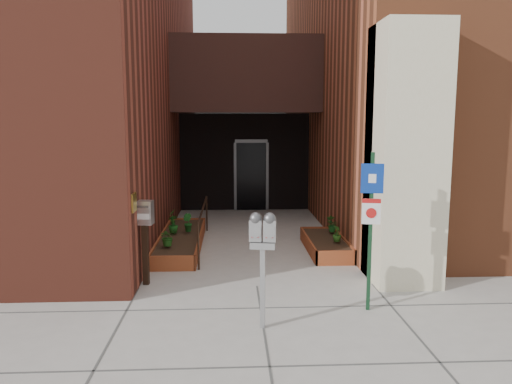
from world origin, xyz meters
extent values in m
plane|color=#9E9991|center=(0.00, 0.00, 0.00)|extent=(80.00, 80.00, 0.00)
cube|color=maroon|center=(-6.00, 6.70, 5.00)|extent=(8.00, 14.60, 10.00)
cube|color=#984C2C|center=(6.00, 7.15, 5.00)|extent=(8.00, 13.70, 10.00)
cube|color=beige|center=(2.55, 0.20, 2.20)|extent=(1.10, 1.20, 4.40)
cube|color=black|center=(0.00, 6.00, 4.00)|extent=(4.20, 2.00, 2.00)
cube|color=black|center=(0.00, 7.40, 1.50)|extent=(4.00, 0.30, 3.00)
cube|color=black|center=(0.20, 7.22, 1.05)|extent=(0.90, 0.06, 2.10)
cube|color=#B79338|center=(-1.99, -0.20, 1.50)|extent=(0.04, 0.30, 0.30)
cube|color=brown|center=(-1.55, 0.92, 0.15)|extent=(0.90, 0.04, 0.30)
cube|color=brown|center=(-1.55, 4.48, 0.15)|extent=(0.90, 0.04, 0.30)
cube|color=brown|center=(-1.98, 2.70, 0.15)|extent=(0.04, 3.60, 0.30)
cube|color=brown|center=(-1.12, 2.70, 0.15)|extent=(0.04, 3.60, 0.30)
cube|color=black|center=(-1.55, 2.70, 0.13)|extent=(0.82, 3.52, 0.26)
cube|color=brown|center=(1.60, 1.12, 0.15)|extent=(0.80, 0.04, 0.30)
cube|color=brown|center=(1.60, 3.28, 0.15)|extent=(0.80, 0.04, 0.30)
cube|color=brown|center=(1.22, 2.20, 0.15)|extent=(0.04, 2.20, 0.30)
cube|color=brown|center=(1.98, 2.20, 0.15)|extent=(0.04, 2.20, 0.30)
cube|color=black|center=(1.60, 2.20, 0.13)|extent=(0.72, 2.12, 0.26)
cylinder|color=black|center=(-1.05, 1.00, 0.45)|extent=(0.04, 0.04, 0.90)
cylinder|color=black|center=(-1.05, 4.30, 0.45)|extent=(0.04, 0.04, 0.90)
cylinder|color=black|center=(-1.05, 2.65, 0.88)|extent=(0.04, 3.30, 0.04)
cube|color=#979799|center=(-0.01, -1.70, 0.56)|extent=(0.08, 0.08, 1.11)
cube|color=#979799|center=(-0.01, -1.70, 1.15)|extent=(0.35, 0.19, 0.09)
cube|color=#979799|center=(-0.10, -1.68, 1.35)|extent=(0.18, 0.14, 0.29)
sphere|color=#59595B|center=(-0.10, -1.68, 1.52)|extent=(0.16, 0.16, 0.16)
cube|color=white|center=(-0.11, -1.74, 1.38)|extent=(0.10, 0.02, 0.06)
cube|color=#B21414|center=(-0.11, -1.74, 1.29)|extent=(0.10, 0.02, 0.03)
cube|color=#979799|center=(0.08, -1.72, 1.35)|extent=(0.18, 0.14, 0.29)
sphere|color=#59595B|center=(0.08, -1.72, 1.52)|extent=(0.16, 0.16, 0.16)
cube|color=white|center=(0.07, -1.77, 1.38)|extent=(0.10, 0.02, 0.06)
cube|color=#B21414|center=(0.07, -1.77, 1.29)|extent=(0.10, 0.02, 0.03)
cube|color=#13361E|center=(1.60, -1.13, 1.18)|extent=(0.06, 0.06, 2.36)
cube|color=navy|center=(1.60, -1.16, 1.98)|extent=(0.32, 0.08, 0.43)
cube|color=white|center=(1.60, -1.17, 1.98)|extent=(0.11, 0.03, 0.13)
cube|color=white|center=(1.60, -1.16, 1.50)|extent=(0.27, 0.07, 0.37)
cube|color=#B21414|center=(1.60, -1.17, 1.65)|extent=(0.27, 0.06, 0.06)
cylinder|color=#B21414|center=(1.60, -1.17, 1.48)|extent=(0.15, 0.04, 0.15)
cube|color=black|center=(-1.90, 0.20, 0.53)|extent=(0.11, 0.11, 1.07)
cube|color=#B2B2B5|center=(-1.90, 0.20, 1.26)|extent=(0.31, 0.25, 0.41)
cube|color=#59595B|center=(-1.91, 0.09, 1.38)|extent=(0.21, 0.04, 0.04)
cube|color=white|center=(-1.91, 0.09, 1.21)|extent=(0.23, 0.04, 0.10)
imported|color=#225819|center=(-1.70, 1.66, 0.49)|extent=(0.46, 0.46, 0.37)
imported|color=#164F18|center=(-1.42, 2.94, 0.50)|extent=(0.32, 0.32, 0.41)
imported|color=#175016|center=(-1.73, 2.84, 0.50)|extent=(0.30, 0.30, 0.39)
imported|color=#29631C|center=(-1.85, 3.73, 0.49)|extent=(0.22, 0.22, 0.37)
imported|color=#255618|center=(1.76, 1.85, 0.47)|extent=(0.24, 0.24, 0.33)
imported|color=#2B631C|center=(1.85, 2.95, 0.48)|extent=(0.21, 0.21, 0.35)
imported|color=#18541B|center=(1.85, 2.72, 0.46)|extent=(0.35, 0.35, 0.32)
camera|label=1|loc=(-0.42, -8.17, 2.83)|focal=35.00mm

